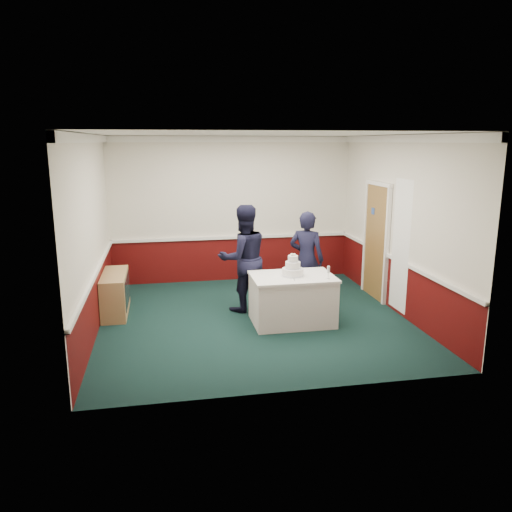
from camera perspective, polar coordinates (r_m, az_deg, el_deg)
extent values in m
plane|color=black|center=(8.37, -0.22, -7.21)|extent=(5.00, 5.00, 0.00)
cube|color=silver|center=(10.39, -2.73, 5.28)|extent=(5.00, 0.05, 3.00)
cube|color=silver|center=(7.92, -18.14, 2.23)|extent=(0.05, 5.00, 3.00)
cube|color=silver|center=(8.77, 15.91, 3.36)|extent=(0.05, 5.00, 3.00)
cube|color=white|center=(7.86, -0.24, 13.61)|extent=(5.00, 5.00, 0.05)
cube|color=#4B0A0A|center=(10.59, -2.67, -0.36)|extent=(5.00, 0.02, 0.90)
cube|color=white|center=(10.48, -2.69, 2.13)|extent=(4.98, 0.05, 0.06)
cube|color=white|center=(10.29, -2.80, 13.19)|extent=(5.00, 0.08, 0.12)
cube|color=olive|center=(9.55, 13.57, 1.51)|extent=(0.05, 0.90, 2.10)
cube|color=#234799|center=(9.58, 13.22, 5.02)|extent=(0.01, 0.12, 0.12)
cube|color=white|center=(8.58, 16.20, 1.10)|extent=(0.02, 0.60, 2.20)
cube|color=#9A744B|center=(8.88, -15.79, -4.14)|extent=(0.40, 1.20, 0.70)
cube|color=black|center=(8.85, -14.49, -3.79)|extent=(0.01, 1.00, 0.50)
cube|color=white|center=(8.12, 4.16, -5.05)|extent=(1.28, 0.88, 0.76)
cube|color=white|center=(8.01, 4.21, -2.40)|extent=(1.32, 0.92, 0.04)
cylinder|color=white|center=(7.99, 4.22, -1.85)|extent=(0.34, 0.34, 0.12)
cylinder|color=silver|center=(8.00, 4.21, -2.17)|extent=(0.35, 0.35, 0.03)
cylinder|color=white|center=(7.96, 4.23, -1.04)|extent=(0.24, 0.24, 0.11)
cylinder|color=silver|center=(7.97, 4.23, -1.34)|extent=(0.25, 0.25, 0.02)
cylinder|color=white|center=(7.94, 4.24, -0.31)|extent=(0.16, 0.16, 0.10)
cylinder|color=silver|center=(7.94, 4.24, -0.58)|extent=(0.17, 0.17, 0.02)
sphere|color=#EDE5C9|center=(7.92, 4.25, 0.16)|extent=(0.03, 0.03, 0.03)
sphere|color=#EDE5C9|center=(7.94, 4.42, 0.19)|extent=(0.03, 0.03, 0.03)
sphere|color=#EDE5C9|center=(7.94, 4.07, 0.20)|extent=(0.03, 0.03, 0.03)
sphere|color=#EDE5C9|center=(7.90, 4.42, 0.13)|extent=(0.03, 0.03, 0.03)
sphere|color=#EDE5C9|center=(7.90, 4.09, 0.14)|extent=(0.03, 0.03, 0.03)
cube|color=silver|center=(7.81, 4.37, -2.63)|extent=(0.06, 0.22, 0.00)
cylinder|color=silver|center=(7.89, 8.25, -2.57)|extent=(0.05, 0.05, 0.01)
cylinder|color=silver|center=(7.88, 8.26, -2.24)|extent=(0.01, 0.01, 0.09)
cylinder|color=silver|center=(7.85, 8.28, -1.54)|extent=(0.04, 0.04, 0.11)
imported|color=black|center=(8.57, -1.43, -0.26)|extent=(1.02, 0.86, 1.85)
imported|color=black|center=(8.84, 5.79, -0.38)|extent=(0.75, 0.69, 1.71)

